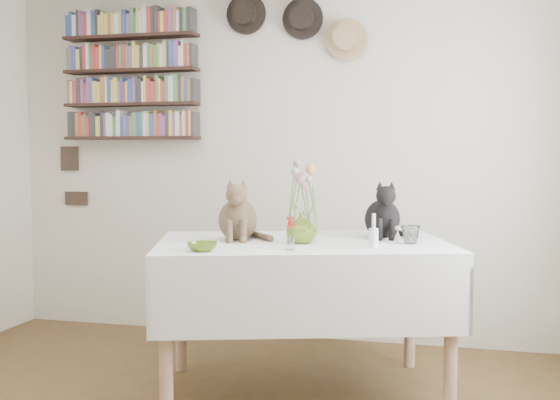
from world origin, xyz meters
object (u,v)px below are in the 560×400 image
(flower_vase, at_px, (302,227))
(tabby_cat, at_px, (238,208))
(dining_table, at_px, (303,279))
(black_cat, at_px, (382,209))
(bookshelf_unit, at_px, (131,76))

(flower_vase, bearing_deg, tabby_cat, 169.65)
(dining_table, height_order, black_cat, black_cat)
(tabby_cat, height_order, flower_vase, tabby_cat)
(dining_table, distance_m, black_cat, 0.60)
(dining_table, bearing_deg, black_cat, 35.23)
(tabby_cat, bearing_deg, flower_vase, -25.37)
(bookshelf_unit, bearing_deg, flower_vase, -36.04)
(tabby_cat, bearing_deg, bookshelf_unit, 122.79)
(black_cat, xyz_separation_m, flower_vase, (-0.38, -0.36, -0.08))
(tabby_cat, distance_m, flower_vase, 0.39)
(dining_table, distance_m, bookshelf_unit, 2.17)
(dining_table, relative_size, flower_vase, 10.51)
(bookshelf_unit, bearing_deg, dining_table, -34.11)
(black_cat, bearing_deg, bookshelf_unit, 144.08)
(dining_table, xyz_separation_m, flower_vase, (0.01, -0.08, 0.29))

